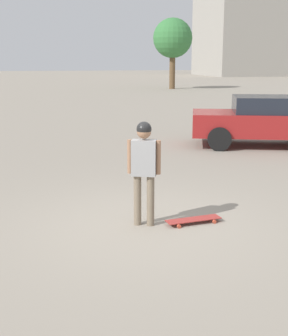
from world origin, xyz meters
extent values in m
plane|color=gray|center=(0.00, 0.00, 0.00)|extent=(220.00, 220.00, 0.00)
cylinder|color=#7A6B56|center=(-0.10, 0.04, 0.41)|extent=(0.12, 0.12, 0.81)
cylinder|color=#7A6B56|center=(0.10, -0.04, 0.41)|extent=(0.12, 0.12, 0.81)
cube|color=#999999|center=(0.00, 0.00, 1.09)|extent=(0.43, 0.32, 0.56)
cylinder|color=#9E7051|center=(-0.21, 0.08, 1.11)|extent=(0.07, 0.07, 0.53)
cylinder|color=#9E7051|center=(0.21, -0.08, 1.11)|extent=(0.07, 0.07, 0.53)
sphere|color=#9E7051|center=(0.00, 0.00, 1.50)|extent=(0.22, 0.22, 0.22)
sphere|color=black|center=(0.00, 0.00, 1.54)|extent=(0.23, 0.23, 0.23)
cube|color=#A5332D|center=(0.79, -0.11, 0.07)|extent=(0.94, 0.34, 0.01)
cylinder|color=#D14C33|center=(0.50, -0.27, 0.03)|extent=(0.06, 0.04, 0.06)
cylinder|color=#D14C33|center=(0.47, -0.02, 0.03)|extent=(0.06, 0.04, 0.06)
cylinder|color=#D14C33|center=(1.12, -0.19, 0.03)|extent=(0.06, 0.04, 0.06)
cylinder|color=#D14C33|center=(1.08, 0.06, 0.03)|extent=(0.06, 0.04, 0.06)
cube|color=maroon|center=(4.97, 6.10, 0.69)|extent=(4.48, 3.07, 0.68)
cube|color=#1E232D|center=(5.07, 6.06, 1.27)|extent=(2.28, 2.18, 0.48)
cylinder|color=black|center=(3.47, 5.61, 0.34)|extent=(0.72, 0.41, 0.69)
cylinder|color=black|center=(4.06, 7.38, 0.34)|extent=(0.72, 0.41, 0.69)
cylinder|color=brown|center=(10.25, 34.45, 1.62)|extent=(0.51, 0.51, 3.24)
sphere|color=#387A3D|center=(10.25, 34.45, 4.46)|extent=(3.48, 3.48, 3.48)
camera|label=1|loc=(-1.53, -6.90, 2.57)|focal=50.00mm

